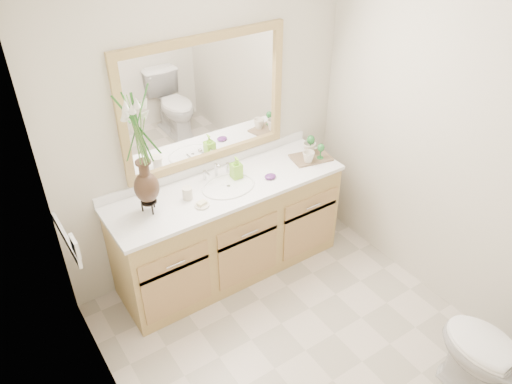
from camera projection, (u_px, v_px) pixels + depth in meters
floor at (306, 350)px, 3.50m from camera, size 2.60×2.60×0.00m
wall_back at (206, 126)px, 3.71m from camera, size 2.40×0.02×2.40m
wall_left at (114, 302)px, 2.27m from camera, size 0.02×2.60×2.40m
wall_right at (455, 154)px, 3.37m from camera, size 0.02×2.60×2.40m
vanity at (229, 230)px, 3.97m from camera, size 1.80×0.55×0.80m
counter at (227, 187)px, 3.73m from camera, size 1.84×0.57×0.03m
sink at (229, 193)px, 3.74m from camera, size 0.38×0.34×0.23m
mirror at (206, 102)px, 3.58m from camera, size 1.32×0.04×0.97m
switch_plate at (75, 246)px, 2.92m from camera, size 0.02×0.12×0.12m
toilet at (497, 363)px, 2.98m from camera, size 0.42×0.75×0.74m
flower_vase at (140, 139)px, 3.14m from camera, size 0.20×0.20×0.83m
tumbler at (187, 193)px, 3.55m from camera, size 0.07×0.07×0.09m
soap_dish at (202, 205)px, 3.50m from camera, size 0.11×0.11×0.03m
soap_bottle at (236, 168)px, 3.77m from camera, size 0.07×0.08×0.16m
purple_dish at (270, 176)px, 3.79m from camera, size 0.11×0.10×0.03m
tray at (311, 158)px, 4.04m from camera, size 0.35×0.27×0.02m
mug_left at (308, 157)px, 3.95m from camera, size 0.11×0.10×0.10m
mug_right at (309, 148)px, 4.05m from camera, size 0.14×0.13×0.11m
goblet_front at (321, 149)px, 3.97m from camera, size 0.06×0.06×0.13m
goblet_back at (311, 141)px, 4.06m from camera, size 0.07×0.07×0.15m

